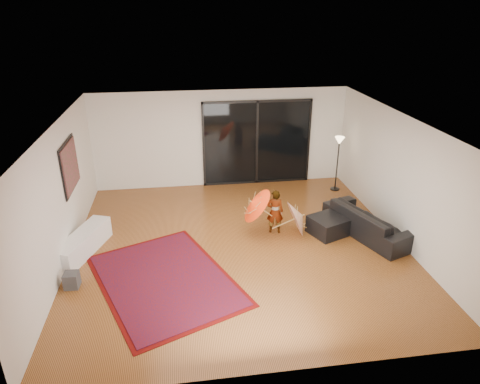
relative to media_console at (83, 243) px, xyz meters
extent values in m
plane|color=#9B592A|center=(3.25, -0.18, -0.23)|extent=(7.00, 7.00, 0.00)
plane|color=white|center=(3.25, -0.18, 2.47)|extent=(7.00, 7.00, 0.00)
plane|color=silver|center=(3.25, 3.32, 1.12)|extent=(7.00, 0.00, 7.00)
plane|color=silver|center=(3.25, -3.68, 1.12)|extent=(7.00, 0.00, 7.00)
plane|color=silver|center=(-0.25, -0.18, 1.12)|extent=(0.00, 7.00, 7.00)
plane|color=silver|center=(6.75, -0.18, 1.12)|extent=(0.00, 7.00, 7.00)
cube|color=black|center=(4.25, 3.29, 0.97)|extent=(3.00, 0.04, 2.40)
cube|color=black|center=(4.25, 3.27, 2.14)|extent=(3.06, 0.06, 0.06)
cube|color=black|center=(4.25, 3.27, -0.20)|extent=(3.06, 0.06, 0.06)
cube|color=black|center=(4.25, 3.27, 0.97)|extent=(0.06, 0.06, 2.40)
cube|color=black|center=(-0.23, 0.82, 1.42)|extent=(0.02, 1.28, 1.08)
cube|color=#215226|center=(-0.21, 0.82, 1.42)|extent=(0.03, 1.18, 0.98)
cube|color=white|center=(0.00, 0.00, 0.00)|extent=(0.96, 1.69, 0.46)
cube|color=#424244|center=(0.00, -1.19, -0.08)|extent=(0.27, 0.27, 0.29)
cube|color=#510806|center=(1.68, -1.22, -0.22)|extent=(3.27, 3.75, 0.01)
cube|color=maroon|center=(1.68, -1.22, -0.22)|extent=(3.06, 3.54, 0.02)
imported|color=black|center=(6.20, -0.08, 0.09)|extent=(1.59, 2.36, 0.64)
cube|color=black|center=(5.30, 0.05, -0.03)|extent=(0.93, 0.93, 0.40)
cylinder|color=black|center=(6.35, 2.46, -0.22)|extent=(0.26, 0.26, 0.03)
cylinder|color=black|center=(6.35, 2.46, 0.47)|extent=(0.03, 0.03, 1.40)
cone|color=#FFD899|center=(6.35, 2.46, 1.19)|extent=(0.26, 0.26, 0.21)
imported|color=#999999|center=(4.13, 0.31, 0.29)|extent=(0.42, 0.32, 1.03)
cone|color=#FF3A0D|center=(3.58, 0.26, 0.51)|extent=(0.67, 0.85, 0.77)
cylinder|color=#A98648|center=(3.58, 0.26, 0.17)|extent=(0.40, 0.02, 0.33)
cylinder|color=#A98648|center=(3.58, 0.26, 0.61)|extent=(0.05, 0.02, 0.05)
cone|color=white|center=(4.73, 0.16, 0.28)|extent=(0.49, 0.83, 0.84)
cylinder|color=#A98648|center=(4.73, 0.16, -0.09)|extent=(0.52, 0.02, 0.23)
cylinder|color=#A98648|center=(4.73, 0.16, 0.39)|extent=(0.06, 0.02, 0.04)
camera|label=1|loc=(2.13, -8.07, 4.57)|focal=32.00mm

